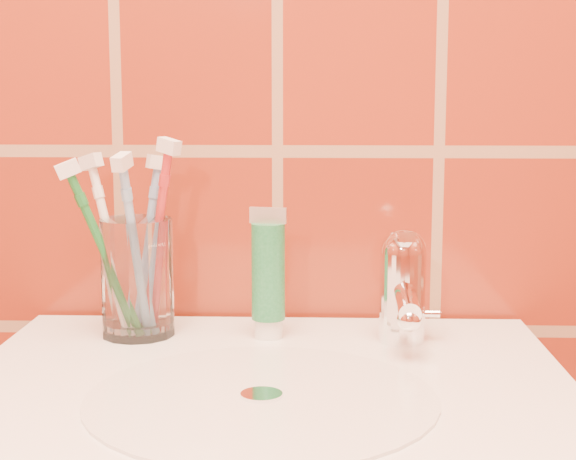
{
  "coord_description": "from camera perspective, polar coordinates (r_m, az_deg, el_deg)",
  "views": [
    {
      "loc": [
        0.05,
        0.2,
        1.11
      ],
      "look_at": [
        0.02,
        1.08,
        0.97
      ],
      "focal_mm": 55.0,
      "sensor_mm": 36.0,
      "label": 1
    }
  ],
  "objects": [
    {
      "name": "glass_tumbler",
      "position": [
        0.95,
        -9.73,
        -3.04
      ],
      "size": [
        0.1,
        0.1,
        0.13
      ],
      "primitive_type": "cylinder",
      "rotation": [
        0.0,
        0.0,
        0.4
      ],
      "color": "white",
      "rests_on": "pedestal_sink"
    },
    {
      "name": "toothbrush_4",
      "position": [
        0.93,
        -11.76,
        -1.44
      ],
      "size": [
        0.14,
        0.12,
        0.2
      ],
      "primitive_type": null,
      "rotation": [
        0.37,
        0.0,
        -1.23
      ],
      "color": "#1D6F2E",
      "rests_on": "glass_tumbler"
    },
    {
      "name": "toothbrush_2",
      "position": [
        0.94,
        -8.48,
        -0.6
      ],
      "size": [
        0.1,
        0.09,
        0.22
      ],
      "primitive_type": null,
      "rotation": [
        0.2,
        0.0,
        1.01
      ],
      "color": "red",
      "rests_on": "glass_tumbler"
    },
    {
      "name": "toothbrush_0",
      "position": [
        0.92,
        -9.86,
        -1.24
      ],
      "size": [
        0.07,
        0.12,
        0.21
      ],
      "primitive_type": null,
      "rotation": [
        0.24,
        0.0,
        -0.28
      ],
      "color": "#7DACDE",
      "rests_on": "glass_tumbler"
    },
    {
      "name": "toothpaste_tube",
      "position": [
        0.93,
        -1.29,
        -3.07
      ],
      "size": [
        0.04,
        0.04,
        0.14
      ],
      "rotation": [
        0.0,
        0.0,
        -0.19
      ],
      "color": "white",
      "rests_on": "pedestal_sink"
    },
    {
      "name": "faucet",
      "position": [
        0.92,
        7.45,
        -3.39
      ],
      "size": [
        0.05,
        0.11,
        0.12
      ],
      "color": "white",
      "rests_on": "pedestal_sink"
    },
    {
      "name": "toothbrush_3",
      "position": [
        0.96,
        -9.11,
        -0.99
      ],
      "size": [
        0.09,
        0.08,
        0.2
      ],
      "primitive_type": null,
      "rotation": [
        0.17,
        0.0,
        2.1
      ],
      "color": "#759DD1",
      "rests_on": "glass_tumbler"
    },
    {
      "name": "toothbrush_1",
      "position": [
        0.96,
        -11.34,
        -1.07
      ],
      "size": [
        0.12,
        0.11,
        0.2
      ],
      "primitive_type": null,
      "rotation": [
        0.28,
        0.0,
        -2.08
      ],
      "color": "white",
      "rests_on": "glass_tumbler"
    }
  ]
}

